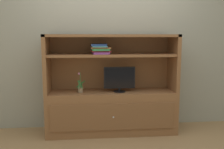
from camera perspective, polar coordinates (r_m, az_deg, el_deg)
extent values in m
plane|color=#99754C|center=(3.42, 0.58, -15.27)|extent=(8.00, 8.00, 0.00)
cube|color=gray|center=(3.88, -0.57, 8.79)|extent=(6.00, 0.10, 2.80)
cube|color=brown|center=(3.69, -0.07, -8.43)|extent=(1.85, 0.46, 0.61)
cube|color=brown|center=(3.46, 0.30, -9.58)|extent=(1.70, 0.02, 0.37)
sphere|color=silver|center=(3.45, 0.33, -9.66)|extent=(0.02, 0.02, 0.02)
cube|color=brown|center=(3.58, -14.55, 2.33)|extent=(0.05, 0.46, 0.81)
cube|color=brown|center=(3.74, 13.76, 2.62)|extent=(0.05, 0.46, 0.81)
cube|color=brown|center=(3.77, -0.39, 2.90)|extent=(1.85, 0.02, 0.81)
cube|color=brown|center=(3.53, -0.08, 8.77)|extent=(1.85, 0.46, 0.04)
cube|color=brown|center=(3.54, -0.08, 4.43)|extent=(1.75, 0.41, 0.04)
cylinder|color=black|center=(3.57, 1.70, -3.86)|extent=(0.17, 0.17, 0.01)
cylinder|color=black|center=(3.57, 1.70, -3.45)|extent=(0.03, 0.03, 0.04)
cube|color=black|center=(3.53, 1.72, -0.71)|extent=(0.44, 0.02, 0.30)
cube|color=black|center=(3.52, 1.74, -0.75)|extent=(0.41, 0.00, 0.27)
cylinder|color=#8C7251|center=(3.55, -7.14, -3.55)|extent=(0.07, 0.07, 0.07)
cylinder|color=#3D6B33|center=(3.52, -7.18, -1.28)|extent=(0.01, 0.01, 0.22)
cube|color=#2D7A38|center=(3.53, -6.87, -2.23)|extent=(0.02, 0.08, 0.09)
cube|color=#2D7A38|center=(3.55, -7.11, -2.18)|extent=(0.13, 0.03, 0.11)
cube|color=#2D7A38|center=(3.54, -7.47, -2.23)|extent=(0.02, 0.10, 0.11)
cube|color=#2D7A38|center=(3.52, -7.23, -2.29)|extent=(0.08, 0.02, 0.12)
sphere|color=#C6729E|center=(3.52, -7.49, 0.19)|extent=(0.03, 0.03, 0.03)
cube|color=purple|center=(3.52, -2.66, 4.92)|extent=(0.24, 0.33, 0.03)
cube|color=red|center=(3.53, -2.60, 5.32)|extent=(0.28, 0.27, 0.02)
cube|color=#338C4C|center=(3.53, -2.77, 5.69)|extent=(0.26, 0.35, 0.03)
cube|color=#A56638|center=(3.53, -2.60, 6.08)|extent=(0.27, 0.30, 0.02)
cube|color=teal|center=(3.51, -2.73, 6.36)|extent=(0.21, 0.32, 0.01)
cube|color=#2D519E|center=(3.53, -2.85, 6.72)|extent=(0.24, 0.32, 0.03)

